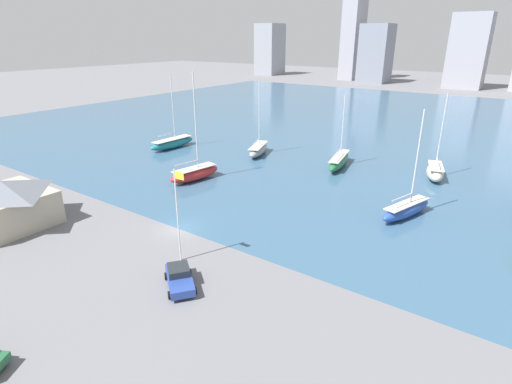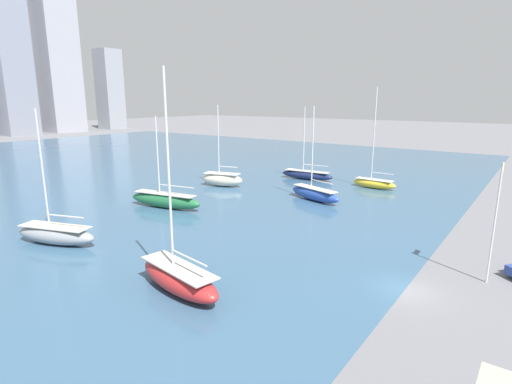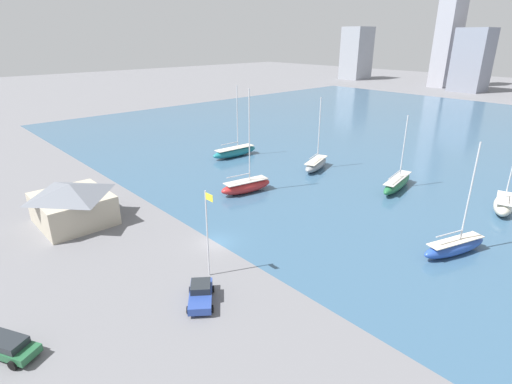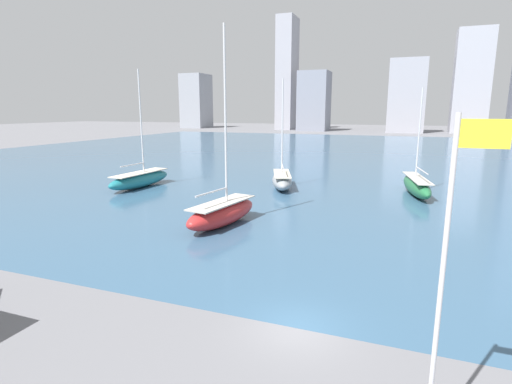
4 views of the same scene
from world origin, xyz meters
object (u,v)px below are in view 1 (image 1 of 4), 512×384
at_px(sailboat_red, 195,173).
at_px(sailboat_blue, 406,209).
at_px(flag_pole, 178,212).
at_px(parked_pickup_blue, 179,277).
at_px(boat_shed, 5,203).
at_px(sailboat_green, 339,161).
at_px(sailboat_teal, 172,143).
at_px(sailboat_gray, 258,149).
at_px(sailboat_cream, 435,172).

bearing_deg(sailboat_red, sailboat_blue, 18.75).
bearing_deg(flag_pole, parked_pickup_blue, -46.69).
height_order(boat_shed, parked_pickup_blue, boat_shed).
bearing_deg(sailboat_green, sailboat_red, -139.82).
relative_size(sailboat_blue, sailboat_teal, 0.91).
bearing_deg(flag_pole, sailboat_red, 129.92).
bearing_deg(boat_shed, flag_pole, 14.25).
xyz_separation_m(sailboat_teal, parked_pickup_blue, (35.03, -32.84, -0.19)).
bearing_deg(parked_pickup_blue, sailboat_teal, 84.48).
distance_m(sailboat_gray, parked_pickup_blue, 42.76).
distance_m(sailboat_green, sailboat_cream, 14.93).
xyz_separation_m(sailboat_red, sailboat_teal, (-16.80, 11.46, -0.08)).
distance_m(sailboat_cream, parked_pickup_blue, 44.69).
xyz_separation_m(sailboat_red, sailboat_cream, (30.00, 21.72, 0.08)).
bearing_deg(boat_shed, sailboat_green, 62.20).
height_order(sailboat_green, parked_pickup_blue, sailboat_green).
xyz_separation_m(boat_shed, sailboat_green, (22.44, 42.91, -1.66)).
bearing_deg(sailboat_cream, boat_shed, -144.92).
xyz_separation_m(flag_pole, sailboat_red, (-15.25, 18.22, -4.09)).
bearing_deg(sailboat_gray, sailboat_red, -108.95).
bearing_deg(sailboat_green, sailboat_cream, -0.02).
height_order(sailboat_red, sailboat_blue, sailboat_red).
relative_size(sailboat_red, sailboat_teal, 1.13).
xyz_separation_m(boat_shed, sailboat_cream, (37.11, 45.70, -1.54)).
bearing_deg(sailboat_green, flag_pole, -100.94).
height_order(flag_pole, sailboat_teal, sailboat_teal).
bearing_deg(sailboat_red, parked_pickup_blue, -39.99).
xyz_separation_m(sailboat_blue, sailboat_green, (-15.07, 14.01, 0.05)).
relative_size(boat_shed, sailboat_red, 0.59).
distance_m(sailboat_gray, sailboat_red, 17.24).
bearing_deg(parked_pickup_blue, sailboat_red, 78.08).
relative_size(sailboat_red, sailboat_green, 1.35).
bearing_deg(parked_pickup_blue, sailboat_gray, 63.05).
relative_size(sailboat_gray, sailboat_cream, 1.00).
distance_m(sailboat_teal, parked_pickup_blue, 48.02).
height_order(flag_pole, sailboat_gray, sailboat_gray).
relative_size(sailboat_blue, parked_pickup_blue, 2.56).
bearing_deg(sailboat_red, flag_pole, -40.52).
distance_m(boat_shed, sailboat_teal, 36.77).
height_order(boat_shed, sailboat_red, sailboat_red).
bearing_deg(parked_pickup_blue, flag_pole, 80.94).
xyz_separation_m(flag_pole, parked_pickup_blue, (2.98, -3.16, -4.35)).
relative_size(sailboat_gray, parked_pickup_blue, 2.57).
bearing_deg(boat_shed, sailboat_red, 73.31).
bearing_deg(sailboat_teal, sailboat_red, -31.35).
relative_size(sailboat_gray, sailboat_blue, 1.01).
distance_m(sailboat_red, sailboat_green, 24.36).
xyz_separation_m(sailboat_teal, sailboat_green, (32.13, 7.47, 0.04)).
relative_size(flag_pole, sailboat_gray, 0.72).
bearing_deg(sailboat_blue, flag_pole, -105.62).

